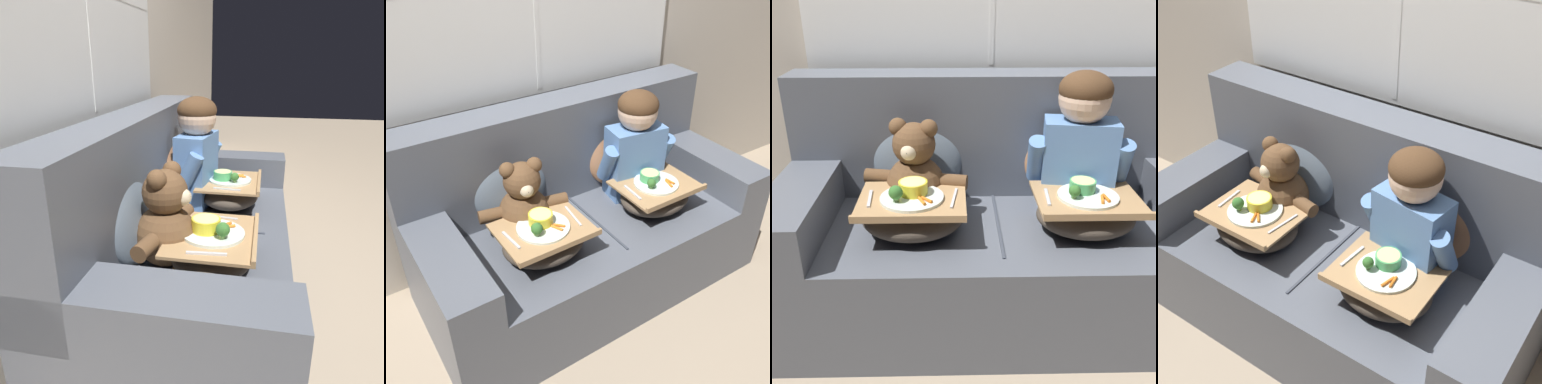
# 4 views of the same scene
# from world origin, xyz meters

# --- Properties ---
(ground_plane) EXTENTS (14.00, 14.00, 0.00)m
(ground_plane) POSITION_xyz_m (0.00, 0.00, 0.00)
(ground_plane) COLOR tan
(couch) EXTENTS (1.82, 0.86, 1.01)m
(couch) POSITION_xyz_m (0.00, 0.07, 0.36)
(couch) COLOR #565B66
(couch) RESTS_ON ground_plane
(throw_pillow_behind_child) EXTENTS (0.43, 0.21, 0.45)m
(throw_pillow_behind_child) POSITION_xyz_m (0.34, 0.23, 0.66)
(throw_pillow_behind_child) COLOR #B2754C
(throw_pillow_behind_child) RESTS_ON couch
(throw_pillow_behind_teddy) EXTENTS (0.42, 0.20, 0.44)m
(throw_pillow_behind_teddy) POSITION_xyz_m (-0.34, 0.23, 0.66)
(throw_pillow_behind_teddy) COLOR slate
(throw_pillow_behind_teddy) RESTS_ON couch
(child_figure) EXTENTS (0.44, 0.23, 0.60)m
(child_figure) POSITION_xyz_m (0.34, 0.07, 0.79)
(child_figure) COLOR #5B84BC
(child_figure) RESTS_ON couch
(teddy_bear) EXTENTS (0.45, 0.32, 0.41)m
(teddy_bear) POSITION_xyz_m (-0.35, 0.07, 0.63)
(teddy_bear) COLOR brown
(teddy_bear) RESTS_ON couch
(lap_tray_child) EXTENTS (0.41, 0.34, 0.21)m
(lap_tray_child) POSITION_xyz_m (0.34, -0.11, 0.54)
(lap_tray_child) COLOR #473D33
(lap_tray_child) RESTS_ON child_figure
(lap_tray_teddy) EXTENTS (0.42, 0.34, 0.22)m
(lap_tray_teddy) POSITION_xyz_m (-0.34, -0.11, 0.54)
(lap_tray_teddy) COLOR #473D33
(lap_tray_teddy) RESTS_ON teddy_bear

